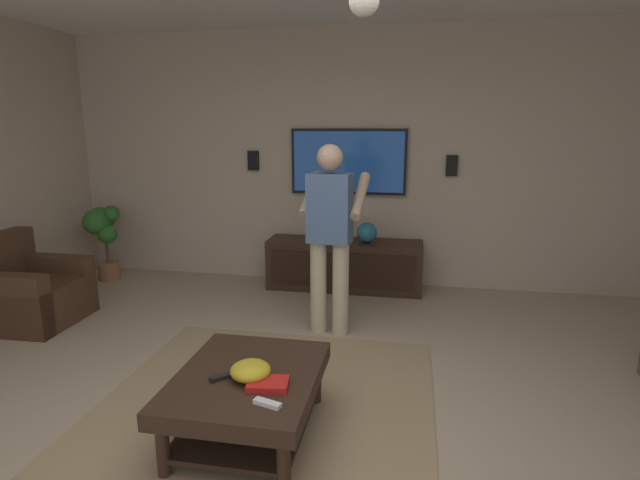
{
  "coord_description": "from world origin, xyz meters",
  "views": [
    {
      "loc": [
        -2.5,
        -0.66,
        1.78
      ],
      "look_at": [
        1.04,
        0.0,
        0.96
      ],
      "focal_mm": 27.98,
      "sensor_mm": 36.0,
      "label": 1
    }
  ],
  "objects_px": {
    "tv": "(348,162)",
    "vase_round": "(367,233)",
    "person_standing": "(330,229)",
    "remote_black": "(223,377)",
    "coffee_table": "(248,390)",
    "bowl": "(251,371)",
    "wall_speaker_right": "(253,161)",
    "book": "(268,384)",
    "armchair": "(28,293)",
    "media_console": "(344,265)",
    "wall_speaker_left": "(452,166)",
    "potted_plant_tall": "(102,228)",
    "remote_white": "(267,403)"
  },
  "relations": [
    {
      "from": "book",
      "to": "wall_speaker_right",
      "type": "height_order",
      "value": "wall_speaker_right"
    },
    {
      "from": "person_standing",
      "to": "bowl",
      "type": "distance_m",
      "value": 1.73
    },
    {
      "from": "bowl",
      "to": "wall_speaker_left",
      "type": "xyz_separation_m",
      "value": [
        3.12,
        -1.25,
        0.92
      ]
    },
    {
      "from": "bowl",
      "to": "vase_round",
      "type": "relative_size",
      "value": 1.04
    },
    {
      "from": "book",
      "to": "wall_speaker_left",
      "type": "xyz_separation_m",
      "value": [
        3.19,
        -1.13,
        0.95
      ]
    },
    {
      "from": "media_console",
      "to": "wall_speaker_right",
      "type": "xyz_separation_m",
      "value": [
        0.25,
        1.1,
        1.12
      ]
    },
    {
      "from": "remote_black",
      "to": "potted_plant_tall",
      "type": "bearing_deg",
      "value": -90.74
    },
    {
      "from": "bowl",
      "to": "media_console",
      "type": "bearing_deg",
      "value": -2.71
    },
    {
      "from": "potted_plant_tall",
      "to": "bowl",
      "type": "distance_m",
      "value": 3.81
    },
    {
      "from": "person_standing",
      "to": "wall_speaker_right",
      "type": "distance_m",
      "value": 1.92
    },
    {
      "from": "tv",
      "to": "book",
      "type": "bearing_deg",
      "value": -0.29
    },
    {
      "from": "person_standing",
      "to": "remote_black",
      "type": "xyz_separation_m",
      "value": [
        -1.68,
        0.33,
        -0.52
      ]
    },
    {
      "from": "media_console",
      "to": "bowl",
      "type": "relative_size",
      "value": 7.46
    },
    {
      "from": "bowl",
      "to": "book",
      "type": "distance_m",
      "value": 0.14
    },
    {
      "from": "armchair",
      "to": "wall_speaker_right",
      "type": "relative_size",
      "value": 3.77
    },
    {
      "from": "armchair",
      "to": "potted_plant_tall",
      "type": "relative_size",
      "value": 0.94
    },
    {
      "from": "bowl",
      "to": "remote_white",
      "type": "height_order",
      "value": "bowl"
    },
    {
      "from": "potted_plant_tall",
      "to": "remote_white",
      "type": "height_order",
      "value": "potted_plant_tall"
    },
    {
      "from": "potted_plant_tall",
      "to": "wall_speaker_right",
      "type": "height_order",
      "value": "wall_speaker_right"
    },
    {
      "from": "tv",
      "to": "vase_round",
      "type": "height_order",
      "value": "tv"
    },
    {
      "from": "coffee_table",
      "to": "wall_speaker_right",
      "type": "distance_m",
      "value": 3.38
    },
    {
      "from": "tv",
      "to": "coffee_table",
      "type": "bearing_deg",
      "value": -3.32
    },
    {
      "from": "coffee_table",
      "to": "vase_round",
      "type": "bearing_deg",
      "value": -8.68
    },
    {
      "from": "armchair",
      "to": "tv",
      "type": "height_order",
      "value": "tv"
    },
    {
      "from": "tv",
      "to": "person_standing",
      "type": "relative_size",
      "value": 0.78
    },
    {
      "from": "book",
      "to": "wall_speaker_left",
      "type": "relative_size",
      "value": 1.0
    },
    {
      "from": "coffee_table",
      "to": "bowl",
      "type": "height_order",
      "value": "bowl"
    },
    {
      "from": "armchair",
      "to": "media_console",
      "type": "height_order",
      "value": "armchair"
    },
    {
      "from": "tv",
      "to": "person_standing",
      "type": "height_order",
      "value": "tv"
    },
    {
      "from": "tv",
      "to": "remote_white",
      "type": "xyz_separation_m",
      "value": [
        -3.35,
        -0.03,
        -0.98
      ]
    },
    {
      "from": "bowl",
      "to": "vase_round",
      "type": "xyz_separation_m",
      "value": [
        2.83,
        -0.38,
        0.21
      ]
    },
    {
      "from": "vase_round",
      "to": "wall_speaker_right",
      "type": "bearing_deg",
      "value": 77.71
    },
    {
      "from": "armchair",
      "to": "wall_speaker_left",
      "type": "distance_m",
      "value": 4.37
    },
    {
      "from": "coffee_table",
      "to": "armchair",
      "type": "bearing_deg",
      "value": 63.02
    },
    {
      "from": "wall_speaker_right",
      "to": "tv",
      "type": "bearing_deg",
      "value": -90.68
    },
    {
      "from": "coffee_table",
      "to": "person_standing",
      "type": "bearing_deg",
      "value": -7.71
    },
    {
      "from": "wall_speaker_right",
      "to": "vase_round",
      "type": "bearing_deg",
      "value": -102.29
    },
    {
      "from": "tv",
      "to": "bowl",
      "type": "distance_m",
      "value": 3.25
    },
    {
      "from": "armchair",
      "to": "media_console",
      "type": "relative_size",
      "value": 0.49
    },
    {
      "from": "potted_plant_tall",
      "to": "vase_round",
      "type": "bearing_deg",
      "value": -87.43
    },
    {
      "from": "tv",
      "to": "person_standing",
      "type": "distance_m",
      "value": 1.53
    },
    {
      "from": "wall_speaker_left",
      "to": "remote_black",
      "type": "bearing_deg",
      "value": 155.91
    },
    {
      "from": "wall_speaker_left",
      "to": "tv",
      "type": "bearing_deg",
      "value": 90.68
    },
    {
      "from": "armchair",
      "to": "remote_white",
      "type": "relative_size",
      "value": 5.53
    },
    {
      "from": "remote_white",
      "to": "tv",
      "type": "bearing_deg",
      "value": -72.93
    },
    {
      "from": "person_standing",
      "to": "wall_speaker_left",
      "type": "distance_m",
      "value": 1.87
    },
    {
      "from": "wall_speaker_right",
      "to": "book",
      "type": "bearing_deg",
      "value": -161.17
    },
    {
      "from": "tv",
      "to": "vase_round",
      "type": "distance_m",
      "value": 0.83
    },
    {
      "from": "remote_white",
      "to": "book",
      "type": "relative_size",
      "value": 0.68
    },
    {
      "from": "tv",
      "to": "bowl",
      "type": "height_order",
      "value": "tv"
    }
  ]
}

